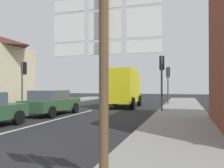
{
  "coord_description": "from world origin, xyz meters",
  "views": [
    {
      "loc": [
        6.32,
        -3.96,
        1.72
      ],
      "look_at": [
        1.19,
        13.04,
        1.88
      ],
      "focal_mm": 38.6,
      "sensor_mm": 36.0,
      "label": 1
    }
  ],
  "objects": [
    {
      "name": "sedan_far",
      "position": [
        -1.35,
        8.81,
        0.76
      ],
      "size": [
        2.09,
        4.26,
        1.47
      ],
      "color": "#2D5133",
      "rests_on": "ground"
    },
    {
      "name": "lane_centre_stripe",
      "position": [
        0.0,
        6.0,
        0.01
      ],
      "size": [
        0.16,
        12.0,
        0.01
      ],
      "primitive_type": "cube",
      "color": "silver",
      "rests_on": "ground"
    },
    {
      "name": "traffic_light_near_left",
      "position": [
        -4.93,
        10.94,
        2.58
      ],
      "size": [
        0.3,
        0.49,
        3.48
      ],
      "color": "#47474C",
      "rests_on": "ground"
    },
    {
      "name": "traffic_light_near_right",
      "position": [
        4.93,
        11.73,
        2.71
      ],
      "size": [
        0.3,
        0.49,
        3.66
      ],
      "color": "#47474C",
      "rests_on": "ground"
    },
    {
      "name": "sidewalk_right",
      "position": [
        6.13,
        8.0,
        0.07
      ],
      "size": [
        3.01,
        44.0,
        0.14
      ],
      "primitive_type": "cube",
      "color": "gray",
      "rests_on": "ground"
    },
    {
      "name": "traffic_light_far_right",
      "position": [
        4.93,
        17.81,
        2.52
      ],
      "size": [
        0.3,
        0.49,
        3.41
      ],
      "color": "#47474C",
      "rests_on": "ground"
    },
    {
      "name": "route_sign_post",
      "position": [
        5.2,
        -0.63,
        2.0
      ],
      "size": [
        1.66,
        0.14,
        3.2
      ],
      "color": "brown",
      "rests_on": "ground"
    },
    {
      "name": "delivery_truck",
      "position": [
        1.49,
        14.91,
        1.65
      ],
      "size": [
        2.61,
        5.06,
        3.05
      ],
      "color": "yellow",
      "rests_on": "ground"
    },
    {
      "name": "ground_plane",
      "position": [
        0.0,
        10.0,
        0.0
      ],
      "size": [
        80.0,
        80.0,
        0.0
      ],
      "primitive_type": "plane",
      "color": "#232326"
    }
  ]
}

